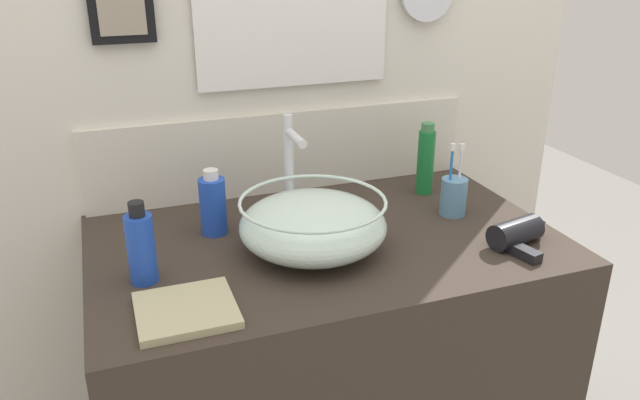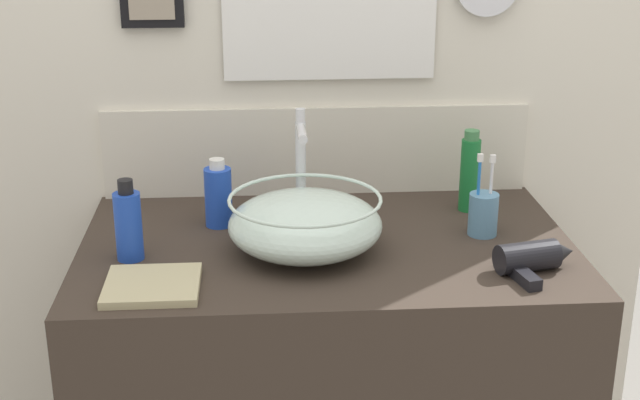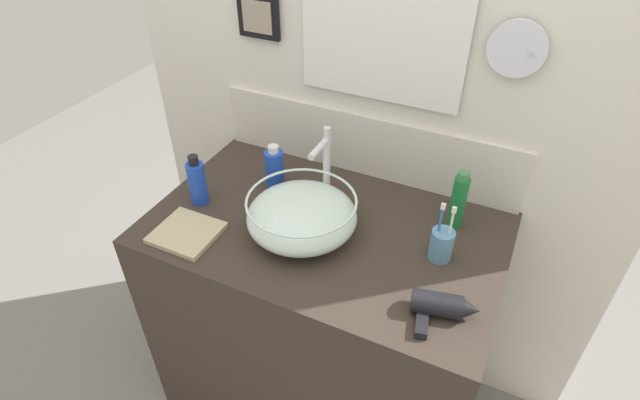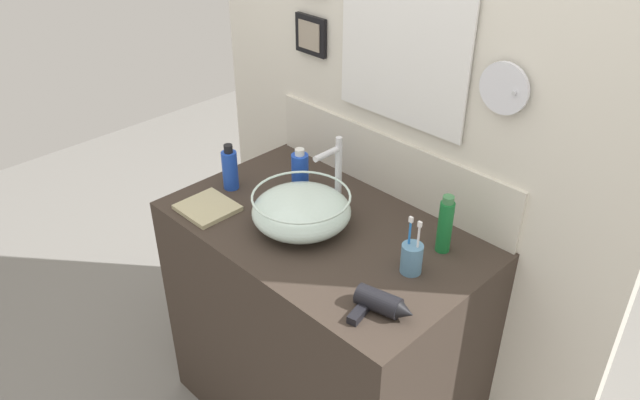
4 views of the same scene
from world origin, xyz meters
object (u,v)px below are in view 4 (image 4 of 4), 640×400
Objects in this scene: glass_bowl_sink at (301,210)px; hair_drier at (382,304)px; toothbrush_cup at (412,258)px; spray_bottle at (445,225)px; faucet at (336,170)px; soap_dispenser at (300,171)px; shampoo_bottle at (230,169)px; hand_towel at (208,208)px.

glass_bowl_sink reaches higher than hair_drier.
toothbrush_cup is 0.96× the size of spray_bottle.
faucet is 1.70× the size of soap_dispenser.
faucet is at bearing 147.68° from hair_drier.
shampoo_bottle is 0.96× the size of hand_towel.
spray_bottle reaches higher than glass_bowl_sink.
faucet is 0.42m from spray_bottle.
hand_towel is (0.06, -0.15, -0.07)m from shampoo_bottle.
hand_towel is (-0.77, -0.03, -0.02)m from hair_drier.
soap_dispenser is at bearing 176.87° from faucet.
hair_drier is (0.46, -0.13, -0.04)m from glass_bowl_sink.
faucet is at bearing -170.50° from spray_bottle.
glass_bowl_sink is 1.87× the size of shampoo_bottle.
soap_dispenser is 0.80× the size of spray_bottle.
toothbrush_cup is 0.60m from soap_dispenser.
shampoo_bottle is 1.10× the size of soap_dispenser.
toothbrush_cup is 1.04× the size of hand_towel.
glass_bowl_sink is at bearing -90.00° from faucet.
hair_drier is at bearing -81.57° from spray_bottle.
hair_drier is at bearing -24.88° from soap_dispenser.
toothbrush_cup is (-0.06, 0.20, 0.02)m from hair_drier.
faucet is 0.47m from hand_towel.
soap_dispenser is at bearing 155.12° from hair_drier.
shampoo_bottle is at bearing -135.02° from soap_dispenser.
shampoo_bottle is at bearing -174.05° from toothbrush_cup.
hair_drier is at bearing -8.32° from shampoo_bottle.
shampoo_bottle reaches higher than soap_dispenser.
spray_bottle reaches higher than shampoo_bottle.
spray_bottle is at bearing 9.50° from faucet.
glass_bowl_sink is 0.48m from hair_drier.
toothbrush_cup is 0.16m from spray_bottle.
faucet is at bearing 24.63° from shampoo_bottle.
faucet reaches higher than shampoo_bottle.
faucet reaches higher than hand_towel.
spray_bottle is at bearing 29.43° from glass_bowl_sink.
hand_towel is at bearing -161.89° from toothbrush_cup.
hand_towel is at bearing -109.71° from soap_dispenser.
soap_dispenser is at bearing 137.88° from glass_bowl_sink.
hand_towel is (-0.72, -0.39, -0.09)m from spray_bottle.
soap_dispenser is at bearing 170.50° from toothbrush_cup.
glass_bowl_sink is at bearing 1.29° from shampoo_bottle.
shampoo_bottle is (-0.77, -0.08, 0.03)m from toothbrush_cup.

